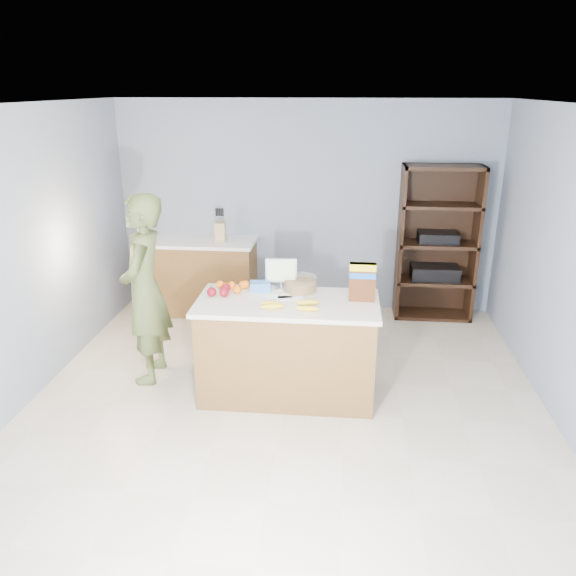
# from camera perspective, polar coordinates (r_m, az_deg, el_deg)

# --- Properties ---
(floor) EXTENTS (4.50, 5.00, 0.02)m
(floor) POSITION_cam_1_polar(r_m,az_deg,el_deg) (4.92, -0.41, -12.43)
(floor) COLOR beige
(floor) RESTS_ON ground
(walls) EXTENTS (4.52, 5.02, 2.51)m
(walls) POSITION_cam_1_polar(r_m,az_deg,el_deg) (4.27, -0.46, 6.65)
(walls) COLOR gray
(walls) RESTS_ON ground
(counter_peninsula) EXTENTS (1.56, 0.76, 0.90)m
(counter_peninsula) POSITION_cam_1_polar(r_m,az_deg,el_deg) (4.98, -0.06, -6.54)
(counter_peninsula) COLOR brown
(counter_peninsula) RESTS_ON ground
(back_cabinet) EXTENTS (1.24, 0.62, 0.90)m
(back_cabinet) POSITION_cam_1_polar(r_m,az_deg,el_deg) (6.90, -8.45, 1.24)
(back_cabinet) COLOR brown
(back_cabinet) RESTS_ON ground
(shelving_unit) EXTENTS (0.90, 0.40, 1.80)m
(shelving_unit) POSITION_cam_1_polar(r_m,az_deg,el_deg) (6.81, 14.83, 4.18)
(shelving_unit) COLOR black
(shelving_unit) RESTS_ON ground
(person) EXTENTS (0.46, 0.67, 1.76)m
(person) POSITION_cam_1_polar(r_m,az_deg,el_deg) (5.26, -14.34, -0.20)
(person) COLOR #515F2F
(person) RESTS_ON ground
(knife_block) EXTENTS (0.12, 0.10, 0.31)m
(knife_block) POSITION_cam_1_polar(r_m,az_deg,el_deg) (6.67, -6.89, 5.75)
(knife_block) COLOR tan
(knife_block) RESTS_ON back_cabinet
(envelopes) EXTENTS (0.34, 0.19, 0.00)m
(envelopes) POSITION_cam_1_polar(r_m,az_deg,el_deg) (4.86, -0.32, -0.95)
(envelopes) COLOR white
(envelopes) RESTS_ON counter_peninsula
(bananas) EXTENTS (0.49, 0.20, 0.04)m
(bananas) POSITION_cam_1_polar(r_m,az_deg,el_deg) (4.63, 0.20, -1.78)
(bananas) COLOR yellow
(bananas) RESTS_ON counter_peninsula
(apples) EXTENTS (0.19, 0.19, 0.08)m
(apples) POSITION_cam_1_polar(r_m,az_deg,el_deg) (4.93, -6.87, -0.28)
(apples) COLOR maroon
(apples) RESTS_ON counter_peninsula
(oranges) EXTENTS (0.30, 0.21, 0.07)m
(oranges) POSITION_cam_1_polar(r_m,az_deg,el_deg) (5.05, -5.65, 0.19)
(oranges) COLOR orange
(oranges) RESTS_ON counter_peninsula
(blue_carton) EXTENTS (0.20, 0.15, 0.08)m
(blue_carton) POSITION_cam_1_polar(r_m,az_deg,el_deg) (5.02, -2.84, 0.20)
(blue_carton) COLOR blue
(blue_carton) RESTS_ON counter_peninsula
(salad_bowl) EXTENTS (0.30, 0.30, 0.13)m
(salad_bowl) POSITION_cam_1_polar(r_m,az_deg,el_deg) (5.00, 1.26, 0.35)
(salad_bowl) COLOR #267219
(salad_bowl) RESTS_ON counter_peninsula
(tv) EXTENTS (0.28, 0.12, 0.28)m
(tv) POSITION_cam_1_polar(r_m,az_deg,el_deg) (5.03, -0.70, 1.67)
(tv) COLOR silver
(tv) RESTS_ON counter_peninsula
(cereal_box) EXTENTS (0.22, 0.09, 0.33)m
(cereal_box) POSITION_cam_1_polar(r_m,az_deg,el_deg) (4.77, 7.56, 0.89)
(cereal_box) COLOR #592B14
(cereal_box) RESTS_ON counter_peninsula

